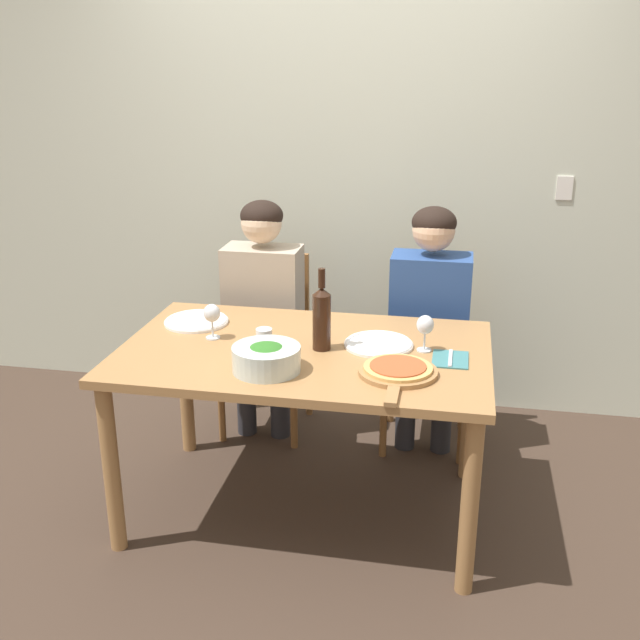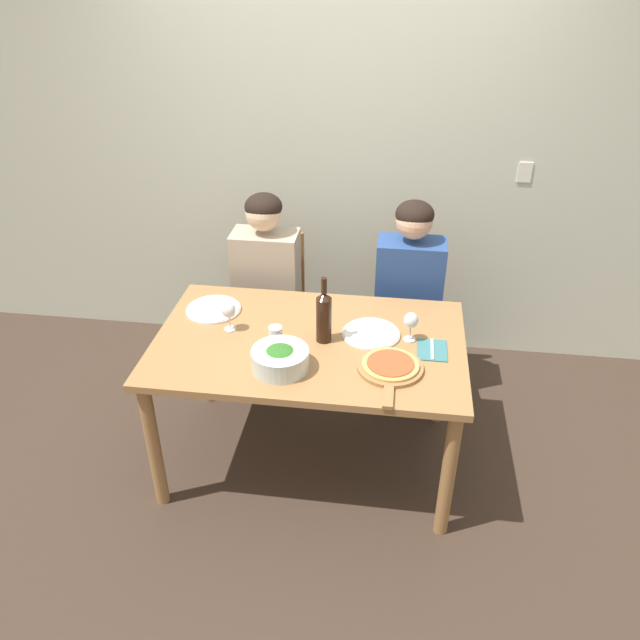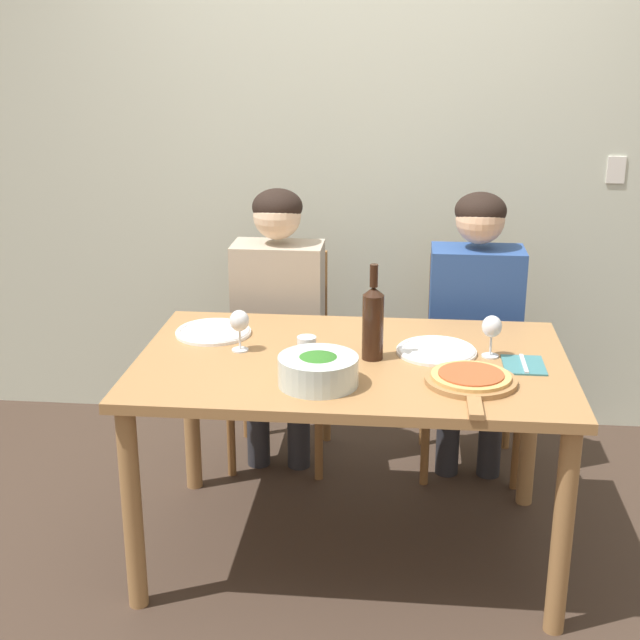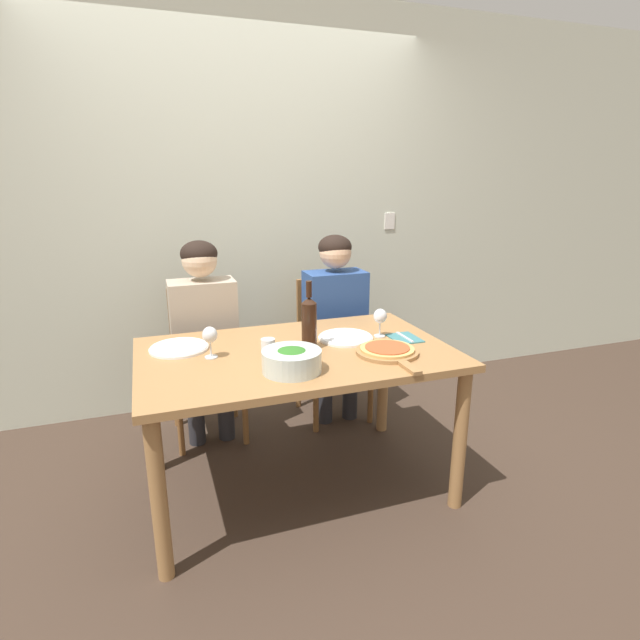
# 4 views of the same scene
# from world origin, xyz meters

# --- Properties ---
(ground_plane) EXTENTS (40.00, 40.00, 0.00)m
(ground_plane) POSITION_xyz_m (0.00, 0.00, 0.00)
(ground_plane) COLOR #3D2D23
(back_wall) EXTENTS (10.00, 0.06, 2.70)m
(back_wall) POSITION_xyz_m (0.00, 1.23, 1.35)
(back_wall) COLOR beige
(back_wall) RESTS_ON ground
(dining_table) EXTENTS (1.50, 0.94, 0.76)m
(dining_table) POSITION_xyz_m (0.00, 0.00, 0.67)
(dining_table) COLOR #9E7042
(dining_table) RESTS_ON ground
(chair_left) EXTENTS (0.42, 0.42, 0.92)m
(chair_left) POSITION_xyz_m (-0.36, 0.79, 0.50)
(chair_left) COLOR brown
(chair_left) RESTS_ON ground
(chair_right) EXTENTS (0.42, 0.42, 0.92)m
(chair_right) POSITION_xyz_m (0.47, 0.79, 0.50)
(chair_right) COLOR brown
(chair_right) RESTS_ON ground
(person_woman) EXTENTS (0.47, 0.51, 1.23)m
(person_woman) POSITION_xyz_m (-0.36, 0.68, 0.74)
(person_woman) COLOR #28282D
(person_woman) RESTS_ON ground
(person_man) EXTENTS (0.47, 0.51, 1.23)m
(person_man) POSITION_xyz_m (0.47, 0.68, 0.74)
(person_man) COLOR #28282D
(person_man) RESTS_ON ground
(wine_bottle) EXTENTS (0.07, 0.07, 0.34)m
(wine_bottle) POSITION_xyz_m (0.07, 0.01, 0.90)
(wine_bottle) COLOR black
(wine_bottle) RESTS_ON dining_table
(broccoli_bowl) EXTENTS (0.26, 0.26, 0.11)m
(broccoli_bowl) POSITION_xyz_m (-0.09, -0.25, 0.81)
(broccoli_bowl) COLOR silver
(broccoli_bowl) RESTS_ON dining_table
(dinner_plate_left) EXTENTS (0.28, 0.28, 0.02)m
(dinner_plate_left) POSITION_xyz_m (-0.54, 0.21, 0.77)
(dinner_plate_left) COLOR white
(dinner_plate_left) RESTS_ON dining_table
(dinner_plate_right) EXTENTS (0.28, 0.28, 0.02)m
(dinner_plate_right) POSITION_xyz_m (0.29, 0.08, 0.77)
(dinner_plate_right) COLOR white
(dinner_plate_right) RESTS_ON dining_table
(pizza_on_board) EXTENTS (0.30, 0.44, 0.04)m
(pizza_on_board) POSITION_xyz_m (0.40, -0.19, 0.78)
(pizza_on_board) COLOR #9E7042
(pizza_on_board) RESTS_ON dining_table
(wine_glass_left) EXTENTS (0.07, 0.07, 0.15)m
(wine_glass_left) POSITION_xyz_m (-0.40, 0.04, 0.87)
(wine_glass_left) COLOR silver
(wine_glass_left) RESTS_ON dining_table
(wine_glass_right) EXTENTS (0.07, 0.07, 0.15)m
(wine_glass_right) POSITION_xyz_m (0.48, 0.07, 0.87)
(wine_glass_right) COLOR silver
(wine_glass_right) RESTS_ON dining_table
(water_tumbler) EXTENTS (0.07, 0.07, 0.09)m
(water_tumbler) POSITION_xyz_m (-0.15, -0.06, 0.81)
(water_tumbler) COLOR silver
(water_tumbler) RESTS_ON dining_table
(fork_on_napkin) EXTENTS (0.14, 0.18, 0.01)m
(fork_on_napkin) POSITION_xyz_m (0.59, -0.01, 0.77)
(fork_on_napkin) COLOR #387075
(fork_on_napkin) RESTS_ON dining_table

